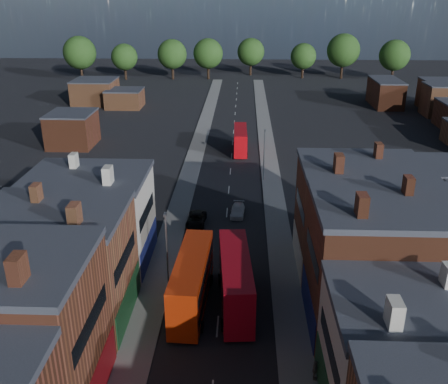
# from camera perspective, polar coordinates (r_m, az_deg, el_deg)

# --- Properties ---
(pavement_west) EXTENTS (3.00, 200.00, 0.12)m
(pavement_west) POSITION_cam_1_polar(r_m,az_deg,el_deg) (68.51, -5.05, -1.53)
(pavement_west) COLOR gray
(pavement_west) RESTS_ON ground
(pavement_east) EXTENTS (3.00, 200.00, 0.12)m
(pavement_east) POSITION_cam_1_polar(r_m,az_deg,el_deg) (68.12, 5.87, -1.70)
(pavement_east) COLOR gray
(pavement_east) RESTS_ON ground
(lamp_post_2) EXTENTS (0.25, 0.70, 8.12)m
(lamp_post_2) POSITION_cam_1_polar(r_m,az_deg,el_deg) (48.52, -6.58, -6.11)
(lamp_post_2) COLOR slate
(lamp_post_2) RESTS_ON ground
(lamp_post_3) EXTENTS (0.25, 0.70, 8.12)m
(lamp_post_3) POSITION_cam_1_polar(r_m,az_deg,el_deg) (75.74, 4.61, 4.61)
(lamp_post_3) COLOR slate
(lamp_post_3) RESTS_ON ground
(bus_0) EXTENTS (3.38, 11.79, 5.04)m
(bus_0) POSITION_cam_1_polar(r_m,az_deg,el_deg) (46.62, -3.71, -10.11)
(bus_0) COLOR red
(bus_0) RESTS_ON ground
(bus_1) EXTENTS (3.62, 11.78, 5.01)m
(bus_1) POSITION_cam_1_polar(r_m,az_deg,el_deg) (46.71, 1.32, -10.02)
(bus_1) COLOR red
(bus_1) RESTS_ON ground
(bus_2) EXTENTS (2.67, 9.98, 4.29)m
(bus_2) POSITION_cam_1_polar(r_m,az_deg,el_deg) (90.14, 1.88, 6.00)
(bus_2) COLOR red
(bus_2) RESTS_ON ground
(car_2) EXTENTS (2.42, 4.93, 1.35)m
(car_2) POSITION_cam_1_polar(r_m,az_deg,el_deg) (62.88, -3.20, -3.14)
(car_2) COLOR black
(car_2) RESTS_ON ground
(car_3) EXTENTS (2.03, 4.41, 1.25)m
(car_3) POSITION_cam_1_polar(r_m,az_deg,el_deg) (65.33, 1.57, -2.14)
(car_3) COLOR silver
(car_3) RESTS_ON ground
(ped_3) EXTENTS (0.70, 1.09, 1.71)m
(ped_3) POSITION_cam_1_polar(r_m,az_deg,el_deg) (40.51, 10.37, -19.40)
(ped_3) COLOR #625D54
(ped_3) RESTS_ON pavement_east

